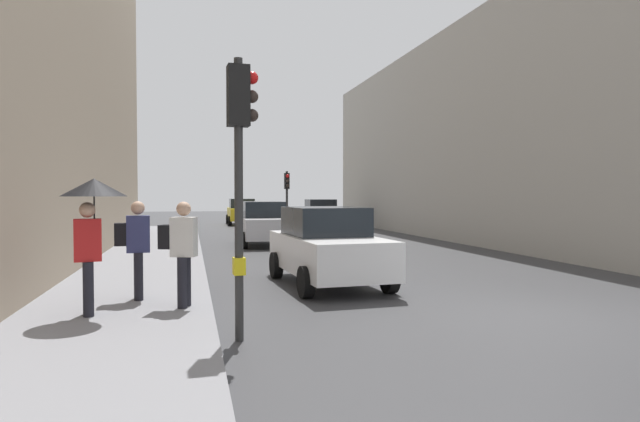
# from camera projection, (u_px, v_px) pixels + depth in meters

# --- Properties ---
(ground_plane) EXTENTS (120.00, 120.00, 0.00)m
(ground_plane) POSITION_uv_depth(u_px,v_px,m) (537.00, 317.00, 9.10)
(ground_plane) COLOR #38383A
(sidewalk_kerb) EXTENTS (3.10, 40.00, 0.16)m
(sidewalk_kerb) POSITION_uv_depth(u_px,v_px,m) (141.00, 275.00, 13.35)
(sidewalk_kerb) COLOR gray
(sidewalk_kerb) RESTS_ON ground
(building_facade_right) EXTENTS (12.00, 30.74, 9.34)m
(building_facade_right) POSITION_uv_depth(u_px,v_px,m) (549.00, 140.00, 26.32)
(building_facade_right) COLOR #B2ADA3
(building_facade_right) RESTS_ON ground
(traffic_light_near_left) EXTENTS (0.44, 0.26, 3.93)m
(traffic_light_near_left) POSITION_uv_depth(u_px,v_px,m) (240.00, 147.00, 7.54)
(traffic_light_near_left) COLOR #2D2D2D
(traffic_light_near_left) RESTS_ON ground
(traffic_light_far_median) EXTENTS (0.25, 0.43, 3.28)m
(traffic_light_far_median) POSITION_uv_depth(u_px,v_px,m) (287.00, 190.00, 28.66)
(traffic_light_far_median) COLOR #2D2D2D
(traffic_light_far_median) RESTS_ON ground
(car_silver_hatchback) EXTENTS (2.04, 4.21, 1.76)m
(car_silver_hatchback) POSITION_uv_depth(u_px,v_px,m) (263.00, 223.00, 22.11)
(car_silver_hatchback) COLOR #BCBCC1
(car_silver_hatchback) RESTS_ON ground
(car_dark_suv) EXTENTS (2.15, 4.27, 1.76)m
(car_dark_suv) POSITION_uv_depth(u_px,v_px,m) (320.00, 214.00, 32.94)
(car_dark_suv) COLOR black
(car_dark_suv) RESTS_ON ground
(car_white_compact) EXTENTS (2.23, 4.31, 1.76)m
(car_white_compact) POSITION_uv_depth(u_px,v_px,m) (327.00, 246.00, 12.33)
(car_white_compact) COLOR silver
(car_white_compact) RESTS_ON ground
(car_yellow_taxi) EXTENTS (2.06, 4.22, 1.76)m
(car_yellow_taxi) POSITION_uv_depth(u_px,v_px,m) (242.00, 212.00, 37.14)
(car_yellow_taxi) COLOR yellow
(car_yellow_taxi) RESTS_ON ground
(pedestrian_with_umbrella) EXTENTS (1.00, 1.00, 2.14)m
(pedestrian_with_umbrella) POSITION_uv_depth(u_px,v_px,m) (92.00, 208.00, 8.47)
(pedestrian_with_umbrella) COLOR black
(pedestrian_with_umbrella) RESTS_ON sidewalk_kerb
(pedestrian_with_grey_backpack) EXTENTS (0.62, 0.36, 1.77)m
(pedestrian_with_grey_backpack) POSITION_uv_depth(u_px,v_px,m) (136.00, 244.00, 9.75)
(pedestrian_with_grey_backpack) COLOR black
(pedestrian_with_grey_backpack) RESTS_ON sidewalk_kerb
(pedestrian_with_black_backpack) EXTENTS (0.65, 0.45, 1.77)m
(pedestrian_with_black_backpack) POSITION_uv_depth(u_px,v_px,m) (181.00, 247.00, 9.11)
(pedestrian_with_black_backpack) COLOR black
(pedestrian_with_black_backpack) RESTS_ON sidewalk_kerb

